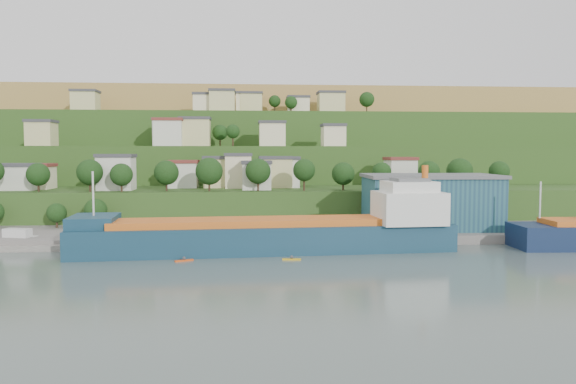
{
  "coord_description": "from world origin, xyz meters",
  "views": [
    {
      "loc": [
        -2.25,
        -102.05,
        19.88
      ],
      "look_at": [
        6.96,
        15.0,
        11.7
      ],
      "focal_mm": 35.0,
      "sensor_mm": 36.0,
      "label": 1
    }
  ],
  "objects": [
    {
      "name": "dinghy",
      "position": [
        -48.8,
        21.77,
        1.64
      ],
      "size": [
        4.69,
        3.11,
        0.88
      ],
      "primitive_type": "cube",
      "rotation": [
        0.0,
        0.0,
        -0.37
      ],
      "color": "silver",
      "rests_on": "pebble_beach"
    },
    {
      "name": "caravan",
      "position": [
        -50.38,
        20.34,
        2.51
      ],
      "size": [
        6.06,
        3.78,
        2.63
      ],
      "primitive_type": "cube",
      "rotation": [
        0.0,
        0.0,
        -0.27
      ],
      "color": "silver",
      "rests_on": "pebble_beach"
    },
    {
      "name": "cargo_ship_near",
      "position": [
        4.55,
        9.89,
        3.13
      ],
      "size": [
        76.79,
        16.71,
        19.57
      ],
      "rotation": [
        0.0,
        0.0,
        0.06
      ],
      "color": "#123445",
      "rests_on": "ground"
    },
    {
      "name": "hillside",
      "position": [
        -0.03,
        168.69,
        0.08
      ],
      "size": [
        360.0,
        210.43,
        96.0
      ],
      "color": "#284719",
      "rests_on": "ground"
    },
    {
      "name": "warehouse",
      "position": [
        42.07,
        28.14,
        8.43
      ],
      "size": [
        31.83,
        20.38,
        12.8
      ],
      "rotation": [
        0.0,
        0.0,
        -0.05
      ],
      "color": "navy",
      "rests_on": "quay"
    },
    {
      "name": "quay",
      "position": [
        20.0,
        28.0,
        0.0
      ],
      "size": [
        220.0,
        26.0,
        4.0
      ],
      "primitive_type": "cube",
      "color": "slate",
      "rests_on": "ground"
    },
    {
      "name": "kayak_orange",
      "position": [
        -13.33,
        1.17,
        0.26
      ],
      "size": [
        3.42,
        1.97,
        0.87
      ],
      "rotation": [
        0.0,
        0.0,
        0.42
      ],
      "color": "#DF4D13",
      "rests_on": "ground"
    },
    {
      "name": "kayak_yellow",
      "position": [
        6.53,
        0.76,
        0.26
      ],
      "size": [
        3.54,
        0.93,
        0.88
      ],
      "rotation": [
        0.0,
        0.0,
        -0.09
      ],
      "color": "gold",
      "rests_on": "ground"
    },
    {
      "name": "ground",
      "position": [
        0.0,
        0.0,
        0.0
      ],
      "size": [
        500.0,
        500.0,
        0.0
      ],
      "primitive_type": "plane",
      "color": "#4C5D58",
      "rests_on": "ground"
    }
  ]
}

